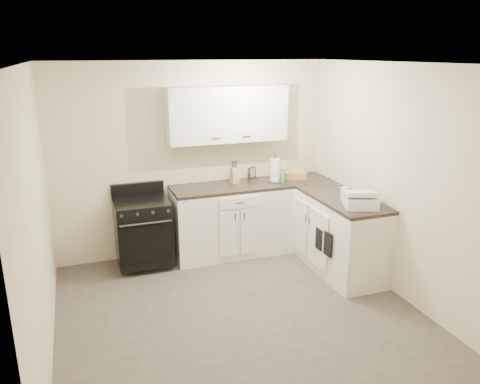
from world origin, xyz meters
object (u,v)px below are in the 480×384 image
object	(u,v)px
wicker_basket	(295,175)
countertop_grill	(360,202)
paper_towel	(275,170)
knife_block	(234,175)
stove	(143,232)

from	to	relation	value
wicker_basket	countertop_grill	bearing A→B (deg)	-84.17
paper_towel	wicker_basket	distance (m)	0.35
knife_block	wicker_basket	xyz separation A→B (m)	(0.85, -0.07, -0.06)
paper_towel	wicker_basket	size ratio (longest dim) A/B	1.06
stove	paper_towel	xyz separation A→B (m)	(1.77, 0.00, 0.64)
wicker_basket	countertop_grill	world-z (taller)	countertop_grill
countertop_grill	stove	bearing A→B (deg)	169.68
wicker_basket	knife_block	bearing A→B (deg)	175.25
paper_towel	knife_block	bearing A→B (deg)	166.18
countertop_grill	knife_block	bearing A→B (deg)	144.49
paper_towel	wicker_basket	world-z (taller)	paper_towel
paper_towel	wicker_basket	xyz separation A→B (m)	(0.33, 0.06, -0.11)
knife_block	wicker_basket	size ratio (longest dim) A/B	0.71
stove	knife_block	world-z (taller)	knife_block
knife_block	paper_towel	distance (m)	0.54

